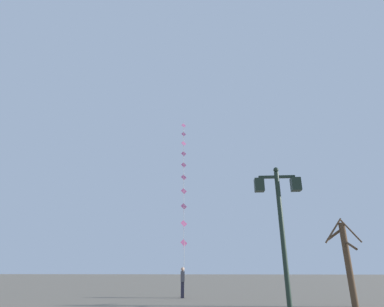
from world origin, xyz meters
TOP-DOWN VIEW (x-y plane):
  - ground_plane at (0.00, 20.00)m, footprint 160.00×160.00m
  - twin_lantern_lamp_post at (3.13, 8.30)m, footprint 1.38×0.28m
  - kite_train at (-1.52, 25.77)m, footprint 1.51×10.66m
  - kite_flyer at (-0.83, 18.85)m, footprint 0.28×0.62m
  - bare_tree at (7.40, 14.83)m, footprint 1.60×1.75m

SIDE VIEW (x-z plane):
  - ground_plane at x=0.00m, z-range 0.00..0.00m
  - kite_flyer at x=-0.83m, z-range 0.05..1.76m
  - bare_tree at x=7.40m, z-range 0.04..4.01m
  - twin_lantern_lamp_post at x=3.13m, z-range 0.89..5.48m
  - kite_train at x=-1.52m, z-range 0.78..18.05m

